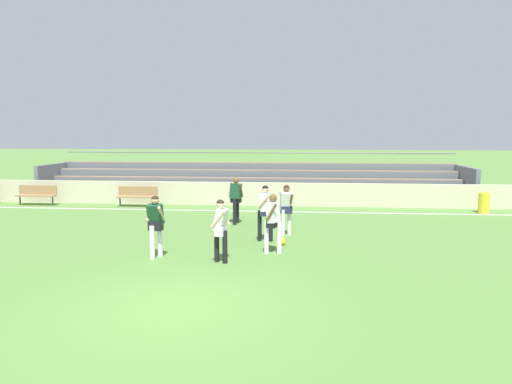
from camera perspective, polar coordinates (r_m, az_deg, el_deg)
The scene contains 14 objects.
ground_plane at distance 9.30m, azimuth -9.89°, elevation -13.80°, with size 160.00×160.00×0.00m, color #517A38.
field_line_sideline at distance 19.80m, azimuth -1.61°, elevation -2.33°, with size 44.00×0.12×0.01m, color white.
sideline_wall at distance 21.22m, azimuth -1.13°, elevation -0.24°, with size 48.00×0.16×1.06m, color beige.
bleacher_stand at distance 23.48m, azimuth -0.58°, elevation 1.48°, with size 21.01×3.51×2.26m.
bench_near_bin at distance 23.58m, azimuth -25.24°, elevation -0.14°, with size 1.80×0.40×0.90m.
bench_near_wall_gap at distance 21.57m, azimuth -14.32°, elevation -0.30°, with size 1.80×0.40×0.90m.
trash_bin at distance 21.41m, azimuth 26.10°, elevation -1.20°, with size 0.44×0.44×0.86m, color yellow.
player_white_wide_left at distance 12.79m, azimuth 2.09°, elevation -3.21°, with size 0.49×0.63×1.67m.
player_white_dropping_back at distance 14.23m, azimuth 1.14°, elevation -1.96°, with size 0.49×0.61×1.73m.
player_dark_overlapping at distance 12.61m, azimuth -12.18°, elevation -3.49°, with size 0.47×0.55×1.68m.
player_white_trailing_run at distance 15.03m, azimuth 3.73°, elevation -1.67°, with size 0.48×0.63×1.65m.
player_dark_challenging at distance 16.92m, azimuth -2.47°, elevation -0.50°, with size 0.56×0.49×1.71m.
player_white_wide_right at distance 11.94m, azimuth -4.35°, elevation -4.10°, with size 0.47×0.52×1.64m.
soccer_ball at distance 13.92m, azimuth 3.21°, elevation -6.06°, with size 0.22×0.22×0.22m, color yellow.
Camera 1 is at (2.31, -8.36, 3.34)m, focal length 32.70 mm.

